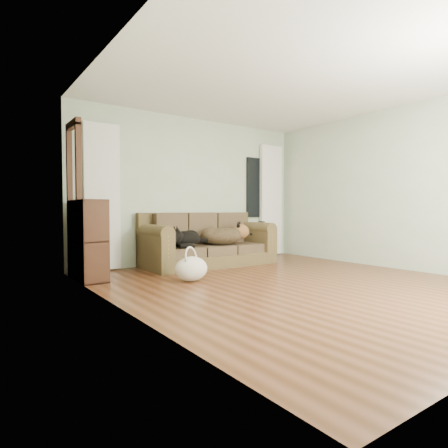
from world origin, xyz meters
TOP-DOWN VIEW (x-y plane):
  - floor at (0.00, 0.00)m, footprint 5.00×5.00m
  - ceiling at (0.00, 0.00)m, footprint 5.00×5.00m
  - wall_back at (0.00, 2.50)m, footprint 4.50×0.04m
  - wall_left at (-2.25, 0.00)m, footprint 0.04×5.00m
  - wall_right at (2.25, 0.00)m, footprint 0.04×5.00m
  - curtain_left at (-1.70, 2.42)m, footprint 0.55×0.08m
  - curtain_right at (1.80, 2.42)m, footprint 0.55×0.08m
  - window_pane at (1.45, 2.47)m, footprint 0.50×0.03m
  - door_casing at (-2.20, 2.05)m, footprint 0.07×0.60m
  - sofa at (-0.01, 1.97)m, footprint 2.26×0.98m
  - dog_black_lab at (-0.56, 1.92)m, footprint 0.71×0.57m
  - dog_shepherd at (0.20, 1.87)m, footprint 0.90×0.81m
  - tv_remote at (1.04, 1.84)m, footprint 0.10×0.19m
  - tote_bag at (-1.00, 0.91)m, footprint 0.52×0.44m
  - bookshelf at (-2.09, 1.83)m, footprint 0.39×0.89m

SIDE VIEW (x-z plane):
  - floor at x=0.00m, z-range 0.00..0.00m
  - tote_bag at x=-1.00m, z-range -0.01..0.33m
  - sofa at x=-0.01m, z-range -0.01..0.91m
  - dog_black_lab at x=-0.56m, z-range 0.35..0.61m
  - dog_shepherd at x=0.20m, z-range 0.33..0.65m
  - bookshelf at x=-2.09m, z-range -0.04..1.04m
  - tv_remote at x=1.04m, z-range 0.72..0.74m
  - door_casing at x=-2.20m, z-range 0.00..2.10m
  - curtain_left at x=-1.70m, z-range 0.02..2.27m
  - curtain_right at x=1.80m, z-range 0.02..2.27m
  - wall_back at x=0.00m, z-range 0.00..2.60m
  - wall_left at x=-2.25m, z-range 0.00..2.60m
  - wall_right at x=2.25m, z-range 0.00..2.60m
  - window_pane at x=1.45m, z-range 0.80..2.00m
  - ceiling at x=0.00m, z-range 2.60..2.60m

